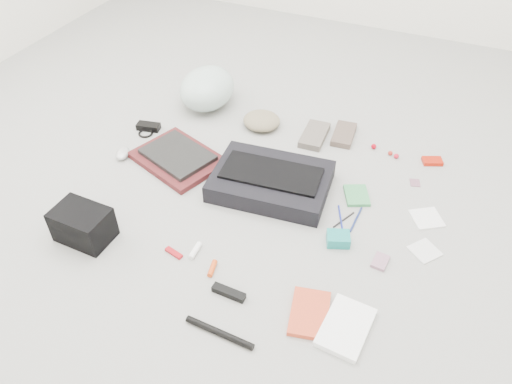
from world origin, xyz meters
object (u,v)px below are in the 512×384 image
at_px(laptop, 178,155).
at_px(bike_helmet, 207,88).
at_px(camera_bag, 83,225).
at_px(book_red, 310,313).
at_px(accordion_wallet, 338,239).
at_px(messenger_bag, 271,181).

relative_size(laptop, bike_helmet, 0.90).
xyz_separation_m(bike_helmet, camera_bag, (0.02, -1.09, -0.04)).
relative_size(book_red, accordion_wallet, 2.18).
distance_m(bike_helmet, camera_bag, 1.09).
relative_size(laptop, book_red, 1.61).
xyz_separation_m(laptop, accordion_wallet, (0.86, -0.20, -0.02)).
bearing_deg(laptop, bike_helmet, 121.49).
xyz_separation_m(laptop, bike_helmet, (-0.10, 0.50, 0.07)).
height_order(messenger_bag, camera_bag, camera_bag).
bearing_deg(laptop, camera_bag, -78.56).
height_order(bike_helmet, accordion_wallet, bike_helmet).
distance_m(laptop, book_red, 1.04).
xyz_separation_m(messenger_bag, bike_helmet, (-0.59, 0.51, 0.06)).
relative_size(camera_bag, accordion_wallet, 2.41).
bearing_deg(messenger_bag, camera_bag, -140.38).
xyz_separation_m(camera_bag, accordion_wallet, (0.94, 0.38, -0.05)).
bearing_deg(camera_bag, messenger_bag, 46.94).
relative_size(messenger_bag, laptop, 1.60).
height_order(laptop, camera_bag, camera_bag).
relative_size(bike_helmet, accordion_wallet, 3.89).
relative_size(messenger_bag, accordion_wallet, 5.62).
bearing_deg(accordion_wallet, book_red, -109.59).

